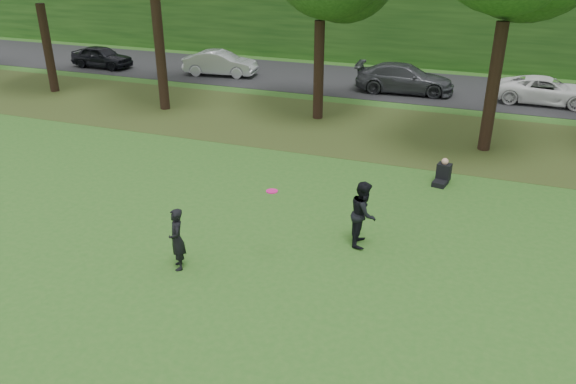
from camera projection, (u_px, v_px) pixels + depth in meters
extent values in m
plane|color=#295C1C|center=(252.00, 318.00, 11.73)|extent=(120.00, 120.00, 0.00)
cube|color=#3E3416|center=(381.00, 132.00, 22.79)|extent=(60.00, 7.00, 0.01)
cube|color=black|center=(413.00, 86.00, 29.59)|extent=(70.00, 7.00, 0.02)
cube|color=#173E11|center=(432.00, 22.00, 33.66)|extent=(70.00, 3.00, 5.00)
imported|color=black|center=(177.00, 239.00, 13.19)|extent=(0.63, 0.68, 1.55)
imported|color=black|center=(364.00, 213.00, 14.22)|extent=(0.75, 0.91, 1.73)
imported|color=black|center=(102.00, 57.00, 33.45)|extent=(3.80, 1.64, 1.28)
imported|color=#B0B1B8|center=(220.00, 63.00, 31.57)|extent=(4.25, 1.92, 1.35)
imported|color=#383A3F|center=(404.00, 78.00, 28.13)|extent=(4.99, 2.29, 1.41)
imported|color=white|center=(546.00, 90.00, 26.30)|extent=(4.48, 2.18, 1.23)
cylinder|color=#E1127B|center=(272.00, 191.00, 12.79)|extent=(0.38, 0.38, 0.04)
cube|color=black|center=(440.00, 183.00, 17.91)|extent=(0.50, 0.63, 0.16)
cube|color=black|center=(444.00, 172.00, 18.01)|extent=(0.48, 0.41, 0.56)
sphere|color=tan|center=(445.00, 161.00, 17.85)|extent=(0.22, 0.22, 0.22)
cylinder|color=black|center=(48.00, 49.00, 27.80)|extent=(0.44, 0.44, 4.28)
cylinder|color=black|center=(160.00, 53.00, 24.73)|extent=(0.44, 0.44, 5.08)
cylinder|color=black|center=(319.00, 71.00, 23.65)|extent=(0.44, 0.44, 4.12)
cylinder|color=black|center=(493.00, 88.00, 19.96)|extent=(0.44, 0.44, 4.62)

